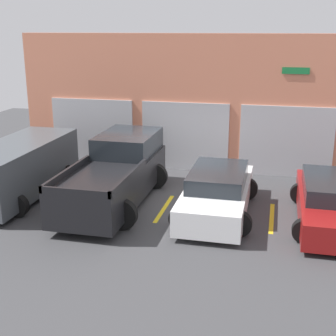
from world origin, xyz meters
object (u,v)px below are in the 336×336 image
(pickup_truck, at_px, (116,173))
(sedan_side, at_px, (19,168))
(sedan_white, at_px, (217,193))
(van_right, at_px, (332,202))

(pickup_truck, bearing_deg, sedan_side, -174.77)
(pickup_truck, relative_size, sedan_side, 1.11)
(sedan_white, bearing_deg, pickup_truck, 175.14)
(sedan_white, height_order, sedan_side, sedan_side)
(pickup_truck, xyz_separation_m, van_right, (6.21, -0.26, -0.29))
(sedan_white, bearing_deg, van_right, 0.02)
(sedan_white, bearing_deg, sedan_side, -179.81)
(pickup_truck, distance_m, van_right, 6.22)
(pickup_truck, relative_size, sedan_white, 1.22)
(van_right, bearing_deg, pickup_truck, 177.58)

